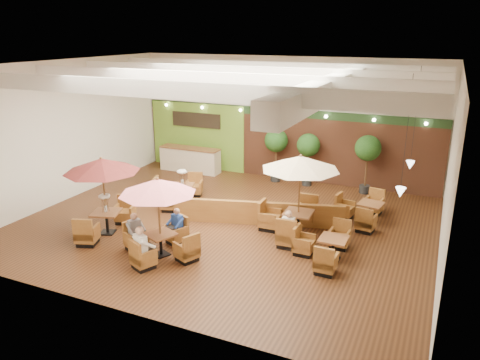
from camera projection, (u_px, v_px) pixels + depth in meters
The scene contains 17 objects.
room at pixel (247, 117), 16.52m from camera, with size 14.04×14.00×5.52m.
service_counter at pixel (190, 160), 22.63m from camera, with size 3.00×0.75×1.18m.
booth_divider at pixel (257, 213), 16.44m from camera, with size 6.04×0.18×0.84m, color brown.
table_0 at pixel (103, 176), 15.23m from camera, with size 2.47×2.76×2.67m.
table_1 at pixel (158, 203), 13.77m from camera, with size 2.60×2.60×2.49m.
table_2 at pixel (298, 178), 15.15m from camera, with size 2.65×2.73×2.78m.
table_3 at pixel (177, 191), 18.58m from camera, with size 1.87×2.67×1.52m.
table_4 at pixel (324, 248), 13.99m from camera, with size 1.59×2.38×0.89m.
table_5 at pixel (363, 212), 16.76m from camera, with size 1.71×2.50×0.91m.
topiary_0 at pixel (276, 143), 20.76m from camera, with size 1.04×1.04×2.41m.
topiary_1 at pixel (308, 147), 20.21m from camera, with size 1.00×1.00×2.33m.
topiary_2 at pixel (368, 150), 19.20m from camera, with size 1.07×1.07×2.48m.
diner_0 at pixel (142, 243), 13.26m from camera, with size 0.48×0.46×0.85m.
diner_1 at pixel (176, 222), 14.86m from camera, with size 0.40×0.37×0.73m.
diner_2 at pixel (135, 228), 14.42m from camera, with size 0.40×0.42×0.75m.
diner_3 at pixel (289, 225), 14.62m from camera, with size 0.39×0.31×0.78m.
diner_4 at pixel (289, 225), 14.62m from camera, with size 0.39×0.32×0.78m.
Camera 1 is at (6.71, -13.88, 6.54)m, focal length 35.00 mm.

